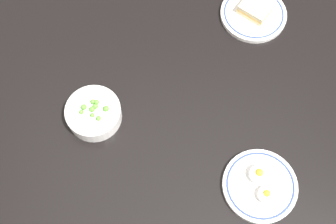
% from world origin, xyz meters
% --- Properties ---
extents(dining_table, '(1.46, 1.08, 0.04)m').
position_xyz_m(dining_table, '(0.00, 0.00, 0.02)').
color(dining_table, black).
rests_on(dining_table, ground).
extents(bowl_peas, '(0.15, 0.15, 0.06)m').
position_xyz_m(bowl_peas, '(0.00, 0.20, 0.07)').
color(bowl_peas, white).
rests_on(bowl_peas, dining_table).
extents(plate_eggs, '(0.19, 0.19, 0.05)m').
position_xyz_m(plate_eggs, '(-0.20, -0.22, 0.05)').
color(plate_eggs, white).
rests_on(plate_eggs, dining_table).
extents(plate_sandwich, '(0.20, 0.20, 0.05)m').
position_xyz_m(plate_sandwich, '(0.31, -0.26, 0.05)').
color(plate_sandwich, white).
rests_on(plate_sandwich, dining_table).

